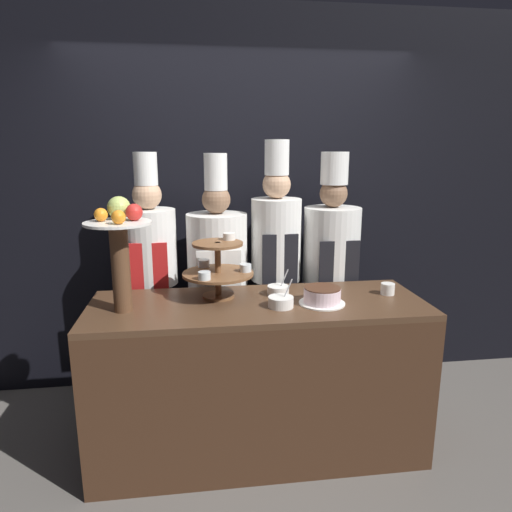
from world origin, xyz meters
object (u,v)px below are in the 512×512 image
Objects in this scene: chef_center_left at (218,277)px; chef_center_right at (276,263)px; cake_round at (322,296)px; serving_bowl_near at (281,302)px; serving_bowl_far at (278,290)px; chef_left at (151,274)px; cup_white at (388,289)px; chef_right at (331,268)px; fruit_pedestal at (120,240)px; tiered_stand at (218,267)px.

chef_center_right reaches higher than chef_center_left.
cake_round is 0.24m from serving_bowl_near.
chef_left reaches higher than serving_bowl_far.
chef_center_left reaches higher than serving_bowl_far.
cake_round is 0.66m from chef_center_right.
cup_white is 0.05× the size of chef_right.
fruit_pedestal is 0.96m from serving_bowl_far.
chef_center_left is at bearing 47.88° from fruit_pedestal.
cup_white is 0.05× the size of chef_center_left.
cake_round is 0.85m from chef_center_left.
tiered_stand is 0.64m from chef_left.
chef_center_left is 0.95× the size of chef_center_right.
fruit_pedestal is 2.34× the size of cake_round.
serving_bowl_far is 0.09× the size of chef_center_right.
tiered_stand reaches higher than cup_white.
serving_bowl_far is (0.02, 0.22, -0.00)m from serving_bowl_near.
tiered_stand is at bearing -151.51° from chef_right.
cake_round is 3.20× the size of cup_white.
chef_left is at bearing 138.93° from serving_bowl_near.
chef_center_right is at bearing 82.40° from serving_bowl_near.
chef_center_left is at bearing -179.99° from chef_center_right.
serving_bowl_near is 0.09× the size of chef_right.
cup_white is at bearing -19.96° from chef_left.
chef_center_left is at bearing 87.99° from tiered_stand.
serving_bowl_far is at bearing 173.51° from cup_white.
chef_left is (0.09, 0.60, -0.35)m from fruit_pedestal.
cup_white is at bearing -6.49° from serving_bowl_far.
chef_right is (0.49, 0.67, 0.00)m from serving_bowl_near.
serving_bowl_near is at bearing -64.58° from chef_center_left.
serving_bowl_near is at bearing -168.36° from cup_white.
chef_right is at bearing 0.01° from chef_center_left.
tiered_stand is 2.64× the size of serving_bowl_far.
chef_right is (0.80, 0.00, 0.04)m from chef_center_left.
fruit_pedestal is 7.48× the size of cup_white.
fruit_pedestal is at bearing 175.29° from serving_bowl_near.
chef_center_left is 0.42m from chef_center_right.
serving_bowl_near is 0.83m from chef_right.
chef_left is 0.86m from chef_center_right.
chef_right is (0.24, 0.64, -0.01)m from cake_round.
chef_left is 1.00× the size of chef_center_left.
chef_left is at bearing 180.00° from chef_center_right.
serving_bowl_far is 0.57m from chef_center_left.
serving_bowl_far is (-0.22, 0.19, -0.02)m from cake_round.
serving_bowl_near is (0.86, -0.07, -0.36)m from fruit_pedestal.
cake_round is 0.15× the size of chef_center_left.
serving_bowl_near is at bearing -41.07° from chef_left.
chef_left is at bearing 150.26° from serving_bowl_far.
serving_bowl_far is at bearing 9.37° from fruit_pedestal.
cake_round is at bearing -41.35° from serving_bowl_far.
tiered_stand is 0.39m from serving_bowl_far.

